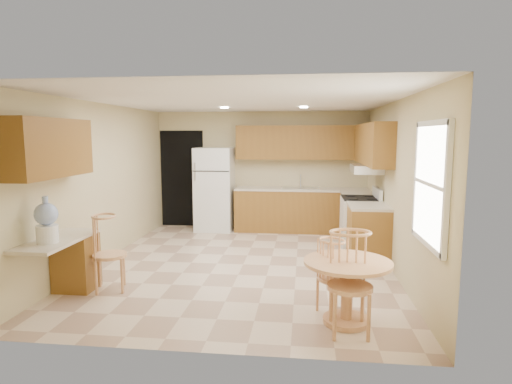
# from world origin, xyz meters

# --- Properties ---
(floor) EXTENTS (5.50, 5.50, 0.00)m
(floor) POSITION_xyz_m (0.00, 0.00, 0.00)
(floor) COLOR beige
(floor) RESTS_ON ground
(ceiling) EXTENTS (4.50, 5.50, 0.02)m
(ceiling) POSITION_xyz_m (0.00, 0.00, 2.50)
(ceiling) COLOR white
(ceiling) RESTS_ON wall_back
(wall_back) EXTENTS (4.50, 0.02, 2.50)m
(wall_back) POSITION_xyz_m (0.00, 2.75, 1.25)
(wall_back) COLOR #C6BB85
(wall_back) RESTS_ON floor
(wall_front) EXTENTS (4.50, 0.02, 2.50)m
(wall_front) POSITION_xyz_m (0.00, -2.75, 1.25)
(wall_front) COLOR #C6BB85
(wall_front) RESTS_ON floor
(wall_left) EXTENTS (0.02, 5.50, 2.50)m
(wall_left) POSITION_xyz_m (-2.25, 0.00, 1.25)
(wall_left) COLOR #C6BB85
(wall_left) RESTS_ON floor
(wall_right) EXTENTS (0.02, 5.50, 2.50)m
(wall_right) POSITION_xyz_m (2.25, 0.00, 1.25)
(wall_right) COLOR #C6BB85
(wall_right) RESTS_ON floor
(doorway) EXTENTS (0.90, 0.02, 2.10)m
(doorway) POSITION_xyz_m (-1.75, 2.73, 1.05)
(doorway) COLOR black
(doorway) RESTS_ON floor
(base_cab_back) EXTENTS (2.75, 0.60, 0.87)m
(base_cab_back) POSITION_xyz_m (0.88, 2.45, 0.43)
(base_cab_back) COLOR brown
(base_cab_back) RESTS_ON floor
(counter_back) EXTENTS (2.75, 0.63, 0.04)m
(counter_back) POSITION_xyz_m (0.88, 2.45, 0.89)
(counter_back) COLOR beige
(counter_back) RESTS_ON base_cab_back
(base_cab_right_a) EXTENTS (0.60, 0.59, 0.87)m
(base_cab_right_a) POSITION_xyz_m (1.95, 1.85, 0.43)
(base_cab_right_a) COLOR brown
(base_cab_right_a) RESTS_ON floor
(counter_right_a) EXTENTS (0.63, 0.59, 0.04)m
(counter_right_a) POSITION_xyz_m (1.95, 1.85, 0.89)
(counter_right_a) COLOR beige
(counter_right_a) RESTS_ON base_cab_right_a
(base_cab_right_b) EXTENTS (0.60, 0.80, 0.87)m
(base_cab_right_b) POSITION_xyz_m (1.95, 0.40, 0.43)
(base_cab_right_b) COLOR brown
(base_cab_right_b) RESTS_ON floor
(counter_right_b) EXTENTS (0.63, 0.80, 0.04)m
(counter_right_b) POSITION_xyz_m (1.95, 0.40, 0.89)
(counter_right_b) COLOR beige
(counter_right_b) RESTS_ON base_cab_right_b
(upper_cab_back) EXTENTS (2.75, 0.33, 0.70)m
(upper_cab_back) POSITION_xyz_m (0.88, 2.58, 1.85)
(upper_cab_back) COLOR brown
(upper_cab_back) RESTS_ON wall_back
(upper_cab_right) EXTENTS (0.33, 2.42, 0.70)m
(upper_cab_right) POSITION_xyz_m (2.08, 1.21, 1.85)
(upper_cab_right) COLOR brown
(upper_cab_right) RESTS_ON wall_right
(upper_cab_left) EXTENTS (0.33, 1.40, 0.70)m
(upper_cab_left) POSITION_xyz_m (-2.08, -1.60, 1.85)
(upper_cab_left) COLOR brown
(upper_cab_left) RESTS_ON wall_left
(sink) EXTENTS (0.78, 0.44, 0.01)m
(sink) POSITION_xyz_m (0.85, 2.45, 0.91)
(sink) COLOR silver
(sink) RESTS_ON counter_back
(range_hood) EXTENTS (0.50, 0.76, 0.14)m
(range_hood) POSITION_xyz_m (2.00, 1.18, 1.42)
(range_hood) COLOR silver
(range_hood) RESTS_ON upper_cab_right
(desk_pedestal) EXTENTS (0.48, 0.42, 0.72)m
(desk_pedestal) POSITION_xyz_m (-2.00, -1.32, 0.36)
(desk_pedestal) COLOR brown
(desk_pedestal) RESTS_ON floor
(desk_top) EXTENTS (0.50, 1.20, 0.04)m
(desk_top) POSITION_xyz_m (-2.00, -1.70, 0.75)
(desk_top) COLOR beige
(desk_top) RESTS_ON desk_pedestal
(window) EXTENTS (0.06, 1.12, 1.30)m
(window) POSITION_xyz_m (2.23, -1.85, 1.50)
(window) COLOR white
(window) RESTS_ON wall_right
(can_light_a) EXTENTS (0.14, 0.14, 0.02)m
(can_light_a) POSITION_xyz_m (-0.50, 1.20, 2.48)
(can_light_a) COLOR white
(can_light_a) RESTS_ON ceiling
(can_light_b) EXTENTS (0.14, 0.14, 0.02)m
(can_light_b) POSITION_xyz_m (0.90, 1.20, 2.48)
(can_light_b) COLOR white
(can_light_b) RESTS_ON ceiling
(refrigerator) EXTENTS (0.77, 0.75, 1.74)m
(refrigerator) POSITION_xyz_m (-0.95, 2.40, 0.87)
(refrigerator) COLOR white
(refrigerator) RESTS_ON floor
(stove) EXTENTS (0.65, 0.76, 1.09)m
(stove) POSITION_xyz_m (1.92, 1.18, 0.47)
(stove) COLOR white
(stove) RESTS_ON floor
(dining_table) EXTENTS (0.93, 0.93, 0.69)m
(dining_table) POSITION_xyz_m (1.40, -1.95, 0.45)
(dining_table) COLOR tan
(dining_table) RESTS_ON floor
(chair_table_a) EXTENTS (0.37, 0.48, 0.85)m
(chair_table_a) POSITION_xyz_m (1.28, -1.78, 0.52)
(chair_table_a) COLOR tan
(chair_table_a) RESTS_ON floor
(chair_table_b) EXTENTS (0.46, 0.46, 1.04)m
(chair_table_b) POSITION_xyz_m (1.40, -2.30, 0.63)
(chair_table_b) COLOR tan
(chair_table_b) RESTS_ON floor
(chair_desk) EXTENTS (0.43, 0.56, 0.98)m
(chair_desk) POSITION_xyz_m (-1.55, -1.39, 0.60)
(chair_desk) COLOR tan
(chair_desk) RESTS_ON floor
(water_crock) EXTENTS (0.26, 0.26, 0.54)m
(water_crock) POSITION_xyz_m (-2.00, -1.89, 1.01)
(water_crock) COLOR white
(water_crock) RESTS_ON desk_top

